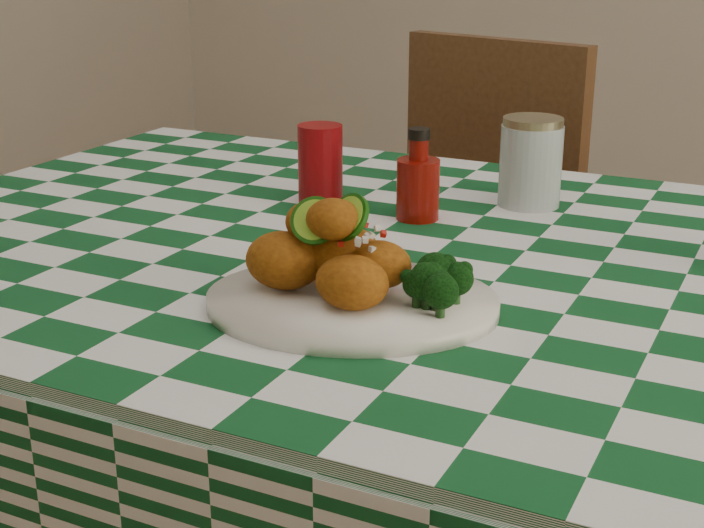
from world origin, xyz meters
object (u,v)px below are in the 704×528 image
at_px(mason_jar, 531,162).
at_px(fried_chicken_pile, 338,247).
at_px(plate, 352,303).
at_px(wooden_chair_left, 437,276).
at_px(dining_table, 427,512).
at_px(ketchup_bottle, 418,174).
at_px(red_tumbler, 320,164).

bearing_deg(mason_jar, fried_chicken_pile, -97.90).
bearing_deg(fried_chicken_pile, plate, 0.00).
bearing_deg(wooden_chair_left, dining_table, -55.07).
distance_m(ketchup_bottle, mason_jar, 0.19).
height_order(dining_table, wooden_chair_left, wooden_chair_left).
height_order(ketchup_bottle, mason_jar, mason_jar).
relative_size(plate, red_tumbler, 2.73).
xyz_separation_m(dining_table, red_tumbler, (-0.25, 0.16, 0.45)).
height_order(dining_table, fried_chicken_pile, fried_chicken_pile).
bearing_deg(red_tumbler, fried_chicken_pile, -59.53).
distance_m(red_tumbler, mason_jar, 0.32).
xyz_separation_m(dining_table, mason_jar, (0.04, 0.28, 0.46)).
height_order(dining_table, plate, plate).
bearing_deg(dining_table, plate, -92.80).
bearing_deg(plate, dining_table, 87.20).
relative_size(red_tumbler, mason_jar, 0.89).
distance_m(fried_chicken_pile, ketchup_bottle, 0.37).
bearing_deg(dining_table, mason_jar, 81.52).
xyz_separation_m(ketchup_bottle, wooden_chair_left, (-0.18, 0.56, -0.37)).
bearing_deg(mason_jar, wooden_chair_left, 126.09).
bearing_deg(wooden_chair_left, red_tumbler, -74.44).
height_order(plate, fried_chicken_pile, fried_chicken_pile).
bearing_deg(mason_jar, plate, -95.97).
relative_size(fried_chicken_pile, ketchup_bottle, 1.27).
distance_m(dining_table, mason_jar, 0.54).
xyz_separation_m(plate, ketchup_bottle, (-0.07, 0.36, 0.06)).
bearing_deg(red_tumbler, wooden_chair_left, 91.32).
relative_size(dining_table, fried_chicken_pile, 9.77).
relative_size(fried_chicken_pile, red_tumbler, 1.42).
distance_m(plate, wooden_chair_left, 1.01).
distance_m(dining_table, fried_chicken_pile, 0.52).
relative_size(mason_jar, wooden_chair_left, 0.14).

